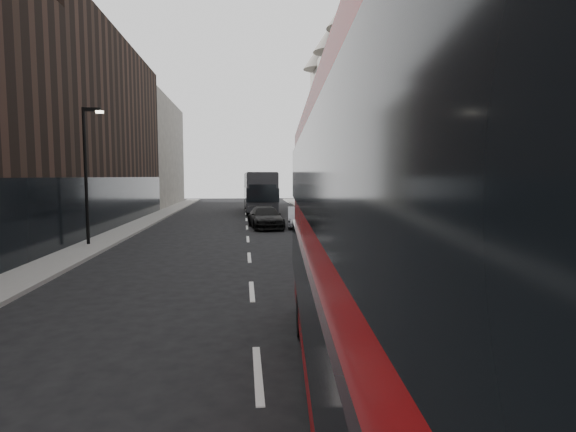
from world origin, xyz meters
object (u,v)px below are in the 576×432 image
object	(u,v)px
car_a	(328,244)
car_c	(265,217)
street_lamp	(87,166)
car_b	(298,217)
red_bus	(403,245)
grey_bus	(259,191)

from	to	relation	value
car_a	car_c	size ratio (longest dim) A/B	0.78
street_lamp	car_b	distance (m)	14.77
street_lamp	red_bus	bearing A→B (deg)	-60.46
red_bus	street_lamp	bearing A→B (deg)	124.35
grey_bus	car_c	size ratio (longest dim) A/B	2.42
car_b	grey_bus	bearing A→B (deg)	104.64
street_lamp	car_b	xyz separation A→B (m)	(11.92, 8.00, -3.46)
grey_bus	car_a	size ratio (longest dim) A/B	3.12
car_a	car_b	distance (m)	12.90
red_bus	car_c	distance (m)	25.72
street_lamp	car_c	bearing A→B (deg)	38.70
street_lamp	grey_bus	bearing A→B (deg)	66.52
street_lamp	red_bus	distance (m)	20.76
red_bus	car_c	bearing A→B (deg)	96.33
car_c	red_bus	bearing A→B (deg)	-94.29
grey_bus	car_a	xyz separation A→B (m)	(2.02, -27.01, -1.48)
red_bus	car_b	world-z (taller)	red_bus
car_a	car_b	xyz separation A→B (m)	(0.30, 12.90, 0.03)
red_bus	car_b	distance (m)	26.14
red_bus	car_c	world-z (taller)	red_bus
red_bus	car_b	bearing A→B (deg)	91.03
grey_bus	car_b	xyz separation A→B (m)	(2.32, -14.11, -1.46)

